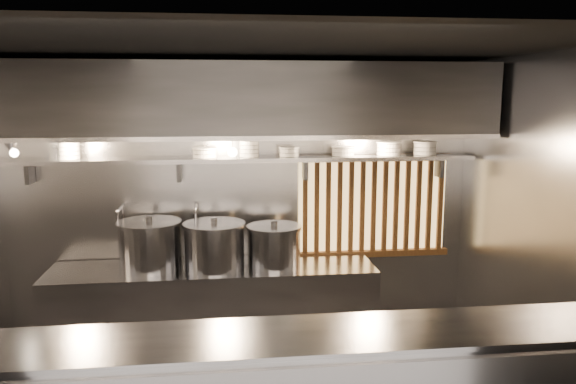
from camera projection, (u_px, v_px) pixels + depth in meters
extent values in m
plane|color=black|center=(249.00, 46.00, 3.81)|extent=(4.50, 4.50, 0.00)
plane|color=gray|center=(243.00, 206.00, 5.52)|extent=(4.50, 0.00, 4.50)
plane|color=gray|center=(544.00, 236.00, 4.31)|extent=(0.00, 3.00, 3.00)
cube|color=gray|center=(261.00, 338.00, 3.17)|extent=(4.50, 0.56, 0.03)
cube|color=gray|center=(214.00, 313.00, 5.28)|extent=(3.00, 0.70, 0.90)
cube|color=gray|center=(243.00, 159.00, 5.26)|extent=(4.40, 0.34, 0.04)
cube|color=#2D2D30|center=(243.00, 101.00, 4.95)|extent=(4.40, 0.80, 0.65)
cube|color=gray|center=(246.00, 139.00, 4.61)|extent=(4.40, 0.03, 0.04)
cube|color=#FFCA72|center=(372.00, 205.00, 5.65)|extent=(1.50, 0.02, 0.92)
cube|color=brown|center=(375.00, 157.00, 5.52)|extent=(1.56, 0.06, 0.06)
cube|color=brown|center=(372.00, 253.00, 5.69)|extent=(1.56, 0.06, 0.06)
cube|color=brown|center=(305.00, 208.00, 5.52)|extent=(0.04, 0.04, 0.92)
cube|color=brown|center=(317.00, 207.00, 5.54)|extent=(0.04, 0.04, 0.92)
cube|color=brown|center=(328.00, 207.00, 5.55)|extent=(0.04, 0.04, 0.92)
cube|color=brown|center=(340.00, 207.00, 5.56)|extent=(0.04, 0.04, 0.92)
cube|color=brown|center=(351.00, 207.00, 5.58)|extent=(0.04, 0.04, 0.92)
cube|color=brown|center=(362.00, 206.00, 5.59)|extent=(0.04, 0.04, 0.92)
cube|color=brown|center=(374.00, 206.00, 5.60)|extent=(0.04, 0.04, 0.92)
cube|color=brown|center=(385.00, 206.00, 5.62)|extent=(0.04, 0.04, 0.92)
cube|color=brown|center=(396.00, 206.00, 5.63)|extent=(0.04, 0.04, 0.92)
cube|color=brown|center=(407.00, 205.00, 5.64)|extent=(0.04, 0.04, 0.92)
cube|color=brown|center=(418.00, 205.00, 5.66)|extent=(0.04, 0.04, 0.92)
cube|color=brown|center=(429.00, 205.00, 5.67)|extent=(0.04, 0.04, 0.92)
cube|color=brown|center=(440.00, 205.00, 5.68)|extent=(0.04, 0.04, 0.92)
cylinder|color=silver|center=(123.00, 231.00, 5.37)|extent=(0.03, 0.03, 0.48)
sphere|color=silver|center=(122.00, 206.00, 5.33)|extent=(0.04, 0.04, 0.04)
cylinder|color=silver|center=(120.00, 209.00, 5.20)|extent=(0.03, 0.26, 0.03)
sphere|color=silver|center=(117.00, 212.00, 5.08)|extent=(0.04, 0.04, 0.04)
cylinder|color=silver|center=(118.00, 219.00, 5.09)|extent=(0.03, 0.03, 0.14)
cylinder|color=silver|center=(197.00, 229.00, 5.45)|extent=(0.03, 0.03, 0.48)
sphere|color=silver|center=(197.00, 205.00, 5.41)|extent=(0.04, 0.04, 0.04)
cylinder|color=silver|center=(196.00, 207.00, 5.28)|extent=(0.03, 0.26, 0.03)
sphere|color=silver|center=(195.00, 210.00, 5.16)|extent=(0.04, 0.04, 0.04)
cylinder|color=silver|center=(196.00, 218.00, 5.17)|extent=(0.03, 0.03, 0.14)
cone|color=gray|center=(11.00, 145.00, 4.55)|extent=(0.25, 0.27, 0.20)
sphere|color=#FFE0B2|center=(14.00, 153.00, 4.54)|extent=(0.07, 0.07, 0.07)
cylinder|color=#2D2D30|center=(14.00, 135.00, 4.63)|extent=(0.02, 0.22, 0.02)
cylinder|color=#2D2D30|center=(232.00, 143.00, 5.10)|extent=(0.01, 0.01, 0.12)
sphere|color=#FFE0B2|center=(233.00, 152.00, 5.12)|extent=(0.09, 0.09, 0.09)
cylinder|color=gray|center=(150.00, 246.00, 5.14)|extent=(0.67, 0.67, 0.41)
cylinder|color=gray|center=(149.00, 223.00, 5.11)|extent=(0.70, 0.70, 0.03)
cylinder|color=#2D2D30|center=(149.00, 219.00, 5.10)|extent=(0.06, 0.06, 0.04)
cylinder|color=gray|center=(215.00, 247.00, 5.14)|extent=(0.54, 0.54, 0.40)
cylinder|color=gray|center=(214.00, 225.00, 5.10)|extent=(0.57, 0.57, 0.03)
cylinder|color=#2D2D30|center=(214.00, 221.00, 5.09)|extent=(0.06, 0.06, 0.04)
cylinder|color=gray|center=(274.00, 247.00, 5.21)|extent=(0.60, 0.60, 0.35)
cylinder|color=gray|center=(274.00, 227.00, 5.18)|extent=(0.64, 0.64, 0.03)
cylinder|color=#2D2D30|center=(274.00, 224.00, 5.17)|extent=(0.06, 0.06, 0.04)
cylinder|color=silver|center=(70.00, 157.00, 5.07)|extent=(0.18, 0.18, 0.03)
cylinder|color=silver|center=(69.00, 153.00, 5.07)|extent=(0.18, 0.18, 0.03)
cylinder|color=silver|center=(69.00, 149.00, 5.06)|extent=(0.18, 0.18, 0.03)
cylinder|color=silver|center=(69.00, 145.00, 5.05)|extent=(0.18, 0.18, 0.03)
cylinder|color=silver|center=(69.00, 141.00, 5.05)|extent=(0.20, 0.20, 0.01)
cylinder|color=silver|center=(205.00, 155.00, 5.21)|extent=(0.22, 0.22, 0.03)
cylinder|color=silver|center=(205.00, 151.00, 5.21)|extent=(0.22, 0.22, 0.03)
cylinder|color=silver|center=(205.00, 148.00, 5.20)|extent=(0.24, 0.24, 0.01)
cylinder|color=silver|center=(249.00, 155.00, 5.26)|extent=(0.18, 0.18, 0.03)
cylinder|color=silver|center=(249.00, 151.00, 5.25)|extent=(0.18, 0.18, 0.03)
cylinder|color=silver|center=(249.00, 147.00, 5.25)|extent=(0.18, 0.18, 0.03)
cylinder|color=silver|center=(249.00, 143.00, 5.24)|extent=(0.18, 0.18, 0.03)
cylinder|color=silver|center=(249.00, 140.00, 5.24)|extent=(0.20, 0.20, 0.01)
cylinder|color=silver|center=(289.00, 154.00, 5.30)|extent=(0.18, 0.18, 0.03)
cylinder|color=silver|center=(289.00, 150.00, 5.30)|extent=(0.18, 0.18, 0.03)
cylinder|color=silver|center=(289.00, 147.00, 5.29)|extent=(0.20, 0.20, 0.01)
cylinder|color=silver|center=(343.00, 154.00, 5.36)|extent=(0.21, 0.21, 0.03)
cylinder|color=silver|center=(343.00, 150.00, 5.36)|extent=(0.21, 0.21, 0.03)
cylinder|color=silver|center=(343.00, 147.00, 5.35)|extent=(0.23, 0.23, 0.01)
cylinder|color=silver|center=(389.00, 153.00, 5.42)|extent=(0.23, 0.23, 0.03)
cylinder|color=silver|center=(389.00, 149.00, 5.41)|extent=(0.23, 0.23, 0.03)
cylinder|color=silver|center=(389.00, 145.00, 5.40)|extent=(0.23, 0.23, 0.03)
cylinder|color=silver|center=(389.00, 142.00, 5.40)|extent=(0.24, 0.24, 0.01)
cylinder|color=silver|center=(425.00, 153.00, 5.46)|extent=(0.22, 0.22, 0.03)
cylinder|color=silver|center=(425.00, 149.00, 5.45)|extent=(0.22, 0.22, 0.03)
cylinder|color=silver|center=(425.00, 145.00, 5.45)|extent=(0.22, 0.22, 0.03)
cylinder|color=silver|center=(425.00, 142.00, 5.44)|extent=(0.23, 0.23, 0.01)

